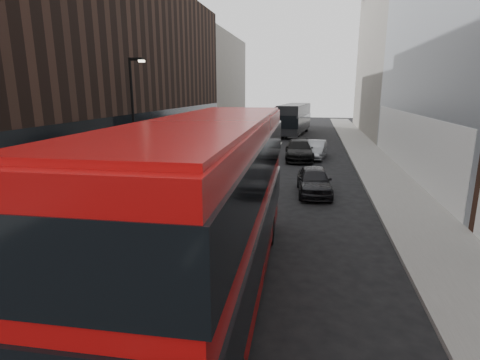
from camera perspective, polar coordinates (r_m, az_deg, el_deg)
The scene contains 12 objects.
sidewalk_right at distance 30.32m, azimuth 19.24°, elevation 3.09°, with size 3.00×80.00×0.15m, color slate.
sidewalk_left at distance 32.01m, azimuth -9.43°, elevation 4.19°, with size 2.00×80.00×0.15m, color slate.
building_modern_block at distance 27.29m, azimuth 31.10°, elevation 21.67°, with size 5.03×22.00×20.00m.
building_victorian at distance 49.45m, azimuth 21.76°, elevation 17.85°, with size 6.50×24.00×21.00m.
building_left_mid at distance 37.59m, azimuth -12.31°, elevation 16.04°, with size 5.00×24.00×14.00m, color black.
building_left_far at distance 58.45m, azimuth -3.50°, elevation 14.85°, with size 5.00×20.00×13.00m, color slate.
street_lamp at distance 25.29m, azimuth -15.88°, elevation 10.76°, with size 1.06×0.22×7.00m.
red_bus at distance 9.18m, azimuth -4.23°, elevation -3.35°, with size 3.05×11.42×4.58m.
grey_bus at distance 45.21m, azimuth 8.25°, elevation 9.27°, with size 3.68×11.17×3.55m.
car_a at distance 19.47m, azimuth 11.22°, elevation -0.06°, with size 1.65×4.10×1.40m, color black.
car_b at distance 29.76m, azimuth 11.39°, elevation 4.60°, with size 1.46×4.18×1.38m, color gray.
car_c at distance 28.93m, azimuth 8.98°, elevation 4.55°, with size 2.07×5.10×1.48m, color black.
Camera 1 is at (3.16, -4.56, 5.21)m, focal length 28.00 mm.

